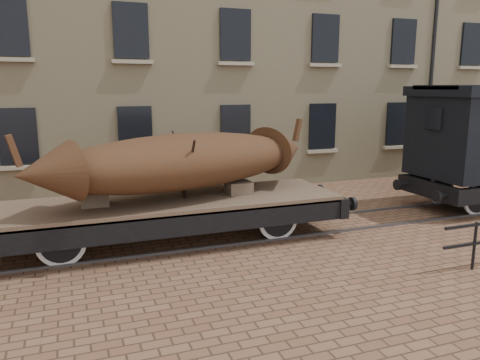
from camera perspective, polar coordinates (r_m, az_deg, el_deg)
name	(u,v)px	position (r m, az deg, el deg)	size (l,w,h in m)	color
ground	(264,232)	(12.15, 2.99, -6.30)	(90.00, 90.00, 0.00)	brown
warehouse_cream	(239,11)	(22.22, -0.10, 19.94)	(40.00, 10.19, 14.00)	beige
rail_track	(264,230)	(12.14, 2.99, -6.17)	(30.00, 1.52, 0.06)	#59595E
flatcar_wagon	(171,208)	(11.20, -8.42, -3.38)	(9.08, 2.46, 1.37)	brown
iron_boat	(183,161)	(11.05, -6.91, 2.31)	(7.40, 3.72, 1.75)	#4C2A16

